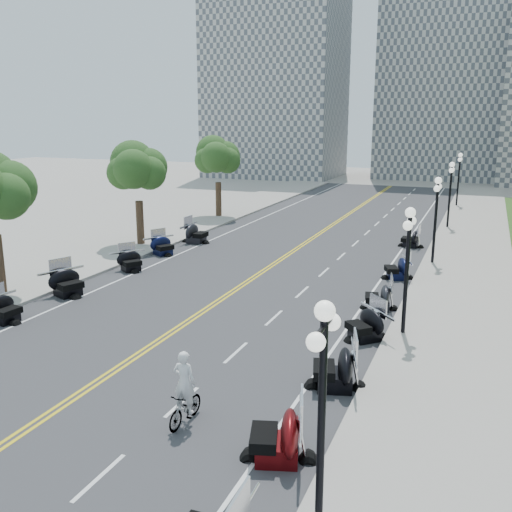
% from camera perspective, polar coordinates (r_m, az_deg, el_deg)
% --- Properties ---
extents(ground, '(160.00, 160.00, 0.00)m').
position_cam_1_polar(ground, '(22.50, -9.57, -8.31)').
color(ground, gray).
extents(road, '(16.00, 90.00, 0.01)m').
position_cam_1_polar(road, '(30.97, 0.10, -1.95)').
color(road, '#333335').
rests_on(road, ground).
extents(centerline_yellow_a, '(0.12, 90.00, 0.00)m').
position_cam_1_polar(centerline_yellow_a, '(31.02, -0.11, -1.91)').
color(centerline_yellow_a, yellow).
rests_on(centerline_yellow_a, road).
extents(centerline_yellow_b, '(0.12, 90.00, 0.00)m').
position_cam_1_polar(centerline_yellow_b, '(30.93, 0.31, -1.96)').
color(centerline_yellow_b, yellow).
rests_on(centerline_yellow_b, road).
extents(edge_line_north, '(0.12, 90.00, 0.00)m').
position_cam_1_polar(edge_line_north, '(29.28, 11.81, -3.16)').
color(edge_line_north, white).
rests_on(edge_line_north, road).
extents(edge_line_south, '(0.12, 90.00, 0.00)m').
position_cam_1_polar(edge_line_south, '(33.81, -10.01, -0.81)').
color(edge_line_south, white).
rests_on(edge_line_south, road).
extents(lane_dash_4, '(0.12, 2.00, 0.00)m').
position_cam_1_polar(lane_dash_4, '(15.04, -15.40, -20.55)').
color(lane_dash_4, white).
rests_on(lane_dash_4, road).
extents(lane_dash_5, '(0.12, 2.00, 0.00)m').
position_cam_1_polar(lane_dash_5, '(17.88, -7.42, -14.26)').
color(lane_dash_5, white).
rests_on(lane_dash_5, road).
extents(lane_dash_6, '(0.12, 2.00, 0.00)m').
position_cam_1_polar(lane_dash_6, '(21.09, -2.03, -9.62)').
color(lane_dash_6, white).
rests_on(lane_dash_6, road).
extents(lane_dash_7, '(0.12, 2.00, 0.00)m').
position_cam_1_polar(lane_dash_7, '(24.54, 1.80, -6.19)').
color(lane_dash_7, white).
rests_on(lane_dash_7, road).
extents(lane_dash_8, '(0.12, 2.00, 0.00)m').
position_cam_1_polar(lane_dash_8, '(28.13, 4.63, -3.61)').
color(lane_dash_8, white).
rests_on(lane_dash_8, road).
extents(lane_dash_9, '(0.12, 2.00, 0.00)m').
position_cam_1_polar(lane_dash_9, '(31.82, 6.81, -1.61)').
color(lane_dash_9, white).
rests_on(lane_dash_9, road).
extents(lane_dash_10, '(0.12, 2.00, 0.00)m').
position_cam_1_polar(lane_dash_10, '(35.58, 8.52, -0.02)').
color(lane_dash_10, white).
rests_on(lane_dash_10, road).
extents(lane_dash_11, '(0.12, 2.00, 0.00)m').
position_cam_1_polar(lane_dash_11, '(39.39, 9.91, 1.26)').
color(lane_dash_11, white).
rests_on(lane_dash_11, road).
extents(lane_dash_12, '(0.12, 2.00, 0.00)m').
position_cam_1_polar(lane_dash_12, '(43.23, 11.05, 2.31)').
color(lane_dash_12, white).
rests_on(lane_dash_12, road).
extents(lane_dash_13, '(0.12, 2.00, 0.00)m').
position_cam_1_polar(lane_dash_13, '(47.10, 12.00, 3.19)').
color(lane_dash_13, white).
rests_on(lane_dash_13, road).
extents(lane_dash_14, '(0.12, 2.00, 0.00)m').
position_cam_1_polar(lane_dash_14, '(50.98, 12.82, 3.93)').
color(lane_dash_14, white).
rests_on(lane_dash_14, road).
extents(lane_dash_15, '(0.12, 2.00, 0.00)m').
position_cam_1_polar(lane_dash_15, '(54.89, 13.51, 4.57)').
color(lane_dash_15, white).
rests_on(lane_dash_15, road).
extents(lane_dash_16, '(0.12, 2.00, 0.00)m').
position_cam_1_polar(lane_dash_16, '(58.80, 14.12, 5.12)').
color(lane_dash_16, white).
rests_on(lane_dash_16, road).
extents(lane_dash_17, '(0.12, 2.00, 0.00)m').
position_cam_1_polar(lane_dash_17, '(62.73, 14.65, 5.61)').
color(lane_dash_17, white).
rests_on(lane_dash_17, road).
extents(lane_dash_18, '(0.12, 2.00, 0.00)m').
position_cam_1_polar(lane_dash_18, '(66.67, 15.12, 6.03)').
color(lane_dash_18, white).
rests_on(lane_dash_18, road).
extents(lane_dash_19, '(0.12, 2.00, 0.00)m').
position_cam_1_polar(lane_dash_19, '(70.61, 15.54, 6.41)').
color(lane_dash_19, white).
rests_on(lane_dash_19, road).
extents(sidewalk_north, '(5.00, 90.00, 0.15)m').
position_cam_1_polar(sidewalk_north, '(28.88, 19.85, -3.81)').
color(sidewalk_north, '#9E9991').
rests_on(sidewalk_north, ground).
extents(sidewalk_south, '(5.00, 90.00, 0.15)m').
position_cam_1_polar(sidewalk_south, '(36.09, -15.55, -0.08)').
color(sidewalk_south, '#9E9991').
rests_on(sidewalk_south, ground).
extents(distant_block_a, '(18.00, 14.00, 26.00)m').
position_cam_1_polar(distant_block_a, '(84.96, 2.05, 16.82)').
color(distant_block_a, gray).
rests_on(distant_block_a, ground).
extents(distant_block_b, '(16.00, 12.00, 30.00)m').
position_cam_1_polar(distant_block_b, '(86.22, 18.10, 17.47)').
color(distant_block_b, gray).
rests_on(distant_block_b, ground).
extents(street_lamp_1, '(0.50, 1.20, 4.90)m').
position_cam_1_polar(street_lamp_1, '(11.53, 6.56, -16.34)').
color(street_lamp_1, black).
rests_on(street_lamp_1, sidewalk_north).
extents(street_lamp_2, '(0.50, 1.20, 4.90)m').
position_cam_1_polar(street_lamp_2, '(22.56, 14.83, -1.56)').
color(street_lamp_2, black).
rests_on(street_lamp_2, sidewalk_north).
extents(street_lamp_3, '(0.50, 1.20, 4.90)m').
position_cam_1_polar(street_lamp_3, '(34.25, 17.50, 3.38)').
color(street_lamp_3, black).
rests_on(street_lamp_3, sidewalk_north).
extents(street_lamp_4, '(0.50, 1.20, 4.90)m').
position_cam_1_polar(street_lamp_4, '(46.10, 18.81, 5.79)').
color(street_lamp_4, black).
rests_on(street_lamp_4, sidewalk_north).
extents(street_lamp_5, '(0.50, 1.20, 4.90)m').
position_cam_1_polar(street_lamp_5, '(58.01, 19.59, 7.22)').
color(street_lamp_5, black).
rests_on(street_lamp_5, sidewalk_north).
extents(tree_3, '(4.80, 4.80, 9.20)m').
position_cam_1_polar(tree_3, '(38.25, -11.75, 8.00)').
color(tree_3, '#235619').
rests_on(tree_3, sidewalk_south).
extents(tree_4, '(4.80, 4.80, 9.20)m').
position_cam_1_polar(tree_4, '(48.65, -3.83, 9.41)').
color(tree_4, '#235619').
rests_on(tree_4, sidewalk_south).
extents(motorcycle_n_4, '(2.62, 2.62, 1.46)m').
position_cam_1_polar(motorcycle_n_4, '(14.83, 2.13, -17.26)').
color(motorcycle_n_4, '#590A0C').
rests_on(motorcycle_n_4, road).
extents(motorcycle_n_5, '(2.65, 2.65, 1.49)m').
position_cam_1_polar(motorcycle_n_5, '(18.42, 7.90, -10.84)').
color(motorcycle_n_5, black).
rests_on(motorcycle_n_5, road).
extents(motorcycle_n_6, '(2.72, 2.72, 1.35)m').
position_cam_1_polar(motorcycle_n_6, '(22.41, 10.87, -6.61)').
color(motorcycle_n_6, black).
rests_on(motorcycle_n_6, road).
extents(motorcycle_n_7, '(2.19, 2.19, 1.28)m').
position_cam_1_polar(motorcycle_n_7, '(26.01, 12.18, -3.88)').
color(motorcycle_n_7, black).
rests_on(motorcycle_n_7, road).
extents(motorcycle_n_8, '(2.42, 2.42, 1.31)m').
position_cam_1_polar(motorcycle_n_8, '(31.07, 13.94, -1.07)').
color(motorcycle_n_8, black).
rests_on(motorcycle_n_8, road).
extents(motorcycle_n_10, '(1.85, 1.85, 1.26)m').
position_cam_1_polar(motorcycle_n_10, '(38.98, 15.21, 1.78)').
color(motorcycle_n_10, black).
rests_on(motorcycle_n_10, road).
extents(motorcycle_s_5, '(2.00, 2.00, 1.28)m').
position_cam_1_polar(motorcycle_s_5, '(26.07, -23.92, -4.75)').
color(motorcycle_s_5, black).
rests_on(motorcycle_s_5, road).
extents(motorcycle_s_6, '(2.67, 2.67, 1.43)m').
position_cam_1_polar(motorcycle_s_6, '(28.77, -18.36, -2.42)').
color(motorcycle_s_6, black).
rests_on(motorcycle_s_6, road).
extents(motorcycle_s_7, '(2.48, 2.48, 1.25)m').
position_cam_1_polar(motorcycle_s_7, '(32.52, -12.44, -0.39)').
color(motorcycle_s_7, black).
rests_on(motorcycle_s_7, road).
extents(motorcycle_s_8, '(2.50, 2.50, 1.29)m').
position_cam_1_polar(motorcycle_s_8, '(35.94, -9.31, 1.12)').
color(motorcycle_s_8, black).
rests_on(motorcycle_s_8, road).
extents(motorcycle_s_9, '(2.11, 2.11, 1.48)m').
position_cam_1_polar(motorcycle_s_9, '(39.07, -6.01, 2.37)').
color(motorcycle_s_9, black).
rests_on(motorcycle_s_9, road).
extents(bicycle, '(0.55, 1.66, 0.98)m').
position_cam_1_polar(bicycle, '(16.55, -7.08, -14.78)').
color(bicycle, '#A51414').
rests_on(bicycle, road).
extents(cyclist_rider, '(0.67, 0.44, 1.83)m').
position_cam_1_polar(cyclist_rider, '(15.93, -7.23, -10.34)').
color(cyclist_rider, white).
rests_on(cyclist_rider, bicycle).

